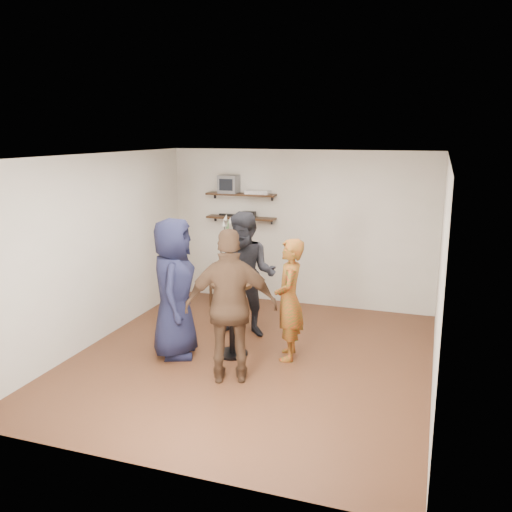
% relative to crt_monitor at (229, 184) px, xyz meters
% --- Properties ---
extents(room, '(4.58, 5.08, 2.68)m').
position_rel_crt_monitor_xyz_m(room, '(1.21, -2.38, -0.72)').
color(room, '#3F2314').
rests_on(room, ground).
extents(shelf_upper, '(1.20, 0.25, 0.04)m').
position_rel_crt_monitor_xyz_m(shelf_upper, '(0.21, 0.00, -0.17)').
color(shelf_upper, black).
rests_on(shelf_upper, room).
extents(shelf_lower, '(1.20, 0.25, 0.04)m').
position_rel_crt_monitor_xyz_m(shelf_lower, '(0.21, 0.00, -0.57)').
color(shelf_lower, black).
rests_on(shelf_lower, room).
extents(crt_monitor, '(0.32, 0.30, 0.30)m').
position_rel_crt_monitor_xyz_m(crt_monitor, '(0.00, 0.00, 0.00)').
color(crt_monitor, '#59595B').
rests_on(crt_monitor, shelf_upper).
extents(dvd_deck, '(0.40, 0.24, 0.06)m').
position_rel_crt_monitor_xyz_m(dvd_deck, '(0.52, 0.00, -0.12)').
color(dvd_deck, silver).
rests_on(dvd_deck, shelf_upper).
extents(radio, '(0.22, 0.10, 0.10)m').
position_rel_crt_monitor_xyz_m(radio, '(0.36, 0.00, -0.50)').
color(radio, black).
rests_on(radio, shelf_lower).
extents(power_strip, '(0.30, 0.05, 0.03)m').
position_rel_crt_monitor_xyz_m(power_strip, '(-0.06, 0.05, -0.54)').
color(power_strip, black).
rests_on(power_strip, shelf_lower).
extents(side_table, '(0.59, 0.59, 0.67)m').
position_rel_crt_monitor_xyz_m(side_table, '(0.09, -0.34, -1.46)').
color(side_table, black).
rests_on(side_table, room).
extents(vase_lilies, '(0.19, 0.19, 0.91)m').
position_rel_crt_monitor_xyz_m(vase_lilies, '(0.09, -0.34, -1.06)').
color(vase_lilies, white).
rests_on(vase_lilies, side_table).
extents(drinks_table, '(0.54, 0.54, 0.99)m').
position_rel_crt_monitor_xyz_m(drinks_table, '(0.94, -2.33, -1.38)').
color(drinks_table, black).
rests_on(drinks_table, room).
extents(wine_glass_fl, '(0.07, 0.07, 0.22)m').
position_rel_crt_monitor_xyz_m(wine_glass_fl, '(0.86, -2.37, -0.88)').
color(wine_glass_fl, silver).
rests_on(wine_glass_fl, drinks_table).
extents(wine_glass_fr, '(0.06, 0.06, 0.19)m').
position_rel_crt_monitor_xyz_m(wine_glass_fr, '(0.99, -2.35, -0.90)').
color(wine_glass_fr, silver).
rests_on(wine_glass_fr, drinks_table).
extents(wine_glass_bl, '(0.06, 0.06, 0.19)m').
position_rel_crt_monitor_xyz_m(wine_glass_bl, '(0.92, -2.28, -0.90)').
color(wine_glass_bl, silver).
rests_on(wine_glass_bl, drinks_table).
extents(wine_glass_br, '(0.07, 0.07, 0.20)m').
position_rel_crt_monitor_xyz_m(wine_glass_br, '(0.97, -2.32, -0.89)').
color(wine_glass_br, silver).
rests_on(wine_glass_br, drinks_table).
extents(person_plaid, '(0.49, 0.64, 1.58)m').
position_rel_crt_monitor_xyz_m(person_plaid, '(1.66, -2.17, -1.23)').
color(person_plaid, red).
rests_on(person_plaid, room).
extents(person_dark, '(0.93, 0.75, 1.80)m').
position_rel_crt_monitor_xyz_m(person_dark, '(0.88, -1.59, -1.12)').
color(person_dark, black).
rests_on(person_dark, room).
extents(person_navy, '(0.83, 1.03, 1.83)m').
position_rel_crt_monitor_xyz_m(person_navy, '(0.23, -2.56, -1.10)').
color(person_navy, black).
rests_on(person_navy, room).
extents(person_brown, '(1.16, 0.80, 1.82)m').
position_rel_crt_monitor_xyz_m(person_brown, '(1.20, -3.02, -1.11)').
color(person_brown, '#422C1C').
rests_on(person_brown, room).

